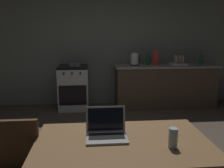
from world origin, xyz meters
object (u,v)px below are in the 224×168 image
at_px(stove_oven, 74,87).
at_px(bottle_b, 148,59).
at_px(dish_rack, 179,62).
at_px(bottle, 201,58).
at_px(cereal_box, 155,58).
at_px(dining_table, 122,150).
at_px(drinking_glass, 173,138).
at_px(laptop, 106,132).
at_px(frying_pan, 75,65).
at_px(electric_kettle, 135,59).

bearing_deg(stove_oven, bottle_b, 3.00).
height_order(dish_rack, bottle_b, bottle_b).
distance_m(bottle, cereal_box, 0.97).
height_order(stove_oven, bottle, bottle).
height_order(stove_oven, dining_table, stove_oven).
bearing_deg(dining_table, stove_oven, 100.59).
bearing_deg(drinking_glass, stove_oven, 105.79).
xyz_separation_m(bottle, dish_rack, (-0.46, 0.05, -0.09)).
xyz_separation_m(drinking_glass, bottle_b, (0.63, 3.43, 0.19)).
distance_m(laptop, frying_pan, 3.13).
bearing_deg(dish_rack, cereal_box, 177.73).
relative_size(dining_table, electric_kettle, 5.16).
xyz_separation_m(electric_kettle, dish_rack, (0.95, -0.00, -0.08)).
distance_m(bottle, frying_pan, 2.64).
height_order(cereal_box, dish_rack, cereal_box).
height_order(stove_oven, electric_kettle, electric_kettle).
relative_size(electric_kettle, drinking_glass, 1.75).
relative_size(frying_pan, drinking_glass, 2.76).
distance_m(stove_oven, laptop, 3.18).
bearing_deg(cereal_box, electric_kettle, -177.42).
relative_size(frying_pan, dish_rack, 1.21).
xyz_separation_m(laptop, dish_rack, (1.74, 3.13, 0.14)).
height_order(drinking_glass, cereal_box, cereal_box).
relative_size(dining_table, bottle_b, 5.30).
relative_size(stove_oven, frying_pan, 2.19).
distance_m(frying_pan, cereal_box, 1.68).
bearing_deg(drinking_glass, laptop, 154.77).
distance_m(electric_kettle, cereal_box, 0.44).
bearing_deg(frying_pan, dining_table, -80.10).
distance_m(frying_pan, dish_rack, 2.18).
height_order(laptop, bottle, bottle).
distance_m(stove_oven, bottle, 2.75).
distance_m(stove_oven, electric_kettle, 1.40).
distance_m(stove_oven, bottle_b, 1.68).
bearing_deg(bottle, electric_kettle, 177.97).
xyz_separation_m(bottle, drinking_glass, (-1.74, -3.30, -0.21)).
relative_size(stove_oven, laptop, 2.81).
relative_size(dining_table, laptop, 4.20).
relative_size(stove_oven, cereal_box, 3.01).
xyz_separation_m(bottle, cereal_box, (-0.97, 0.07, 0.01)).
relative_size(cereal_box, bottle_b, 1.18).
xyz_separation_m(dining_table, frying_pan, (-0.55, 3.18, 0.24)).
distance_m(laptop, bottle, 3.79).
xyz_separation_m(cereal_box, dish_rack, (0.50, -0.02, -0.10)).
relative_size(drinking_glass, dish_rack, 0.44).
height_order(dining_table, drinking_glass, drinking_glass).
distance_m(electric_kettle, drinking_glass, 3.37).
bearing_deg(stove_oven, frying_pan, -31.09).
distance_m(laptop, drinking_glass, 0.52).
xyz_separation_m(stove_oven, electric_kettle, (1.27, 0.00, 0.57)).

